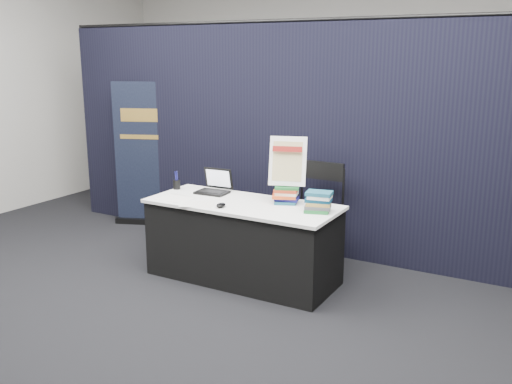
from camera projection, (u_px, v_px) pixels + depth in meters
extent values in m
plane|color=black|center=(211.00, 299.00, 4.99)|extent=(8.00, 8.00, 0.00)
cube|color=#BBB7B0|center=(369.00, 79.00, 7.95)|extent=(8.00, 0.02, 3.50)
cube|color=black|center=(293.00, 140.00, 6.06)|extent=(6.00, 0.08, 2.40)
cube|color=black|center=(243.00, 243.00, 5.37)|extent=(1.76, 0.71, 0.72)
cube|color=silver|center=(243.00, 204.00, 5.28)|extent=(1.80, 0.75, 0.03)
cube|color=black|center=(212.00, 192.00, 5.62)|extent=(0.32, 0.23, 0.02)
cube|color=black|center=(218.00, 179.00, 5.68)|extent=(0.31, 0.07, 0.21)
cube|color=white|center=(217.00, 179.00, 5.67)|extent=(0.26, 0.05, 0.17)
ellipsoid|color=black|center=(221.00, 205.00, 5.11)|extent=(0.10, 0.13, 0.04)
cube|color=white|center=(175.00, 199.00, 5.41)|extent=(0.33, 0.24, 0.00)
cube|color=silver|center=(176.00, 198.00, 5.45)|extent=(0.32, 0.24, 0.00)
cube|color=white|center=(197.00, 204.00, 5.22)|extent=(0.37, 0.33, 0.00)
cylinder|color=black|center=(177.00, 185.00, 5.79)|extent=(0.08, 0.08, 0.09)
cube|color=#1B5368|center=(286.00, 202.00, 5.25)|extent=(0.24, 0.21, 0.03)
cube|color=navy|center=(286.00, 199.00, 5.24)|extent=(0.24, 0.21, 0.03)
cube|color=#D74B1E|center=(286.00, 196.00, 5.23)|extent=(0.24, 0.21, 0.03)
cube|color=#F2E4C6|center=(286.00, 193.00, 5.23)|extent=(0.24, 0.21, 0.03)
cube|color=#B4371D|center=(286.00, 190.00, 5.22)|extent=(0.24, 0.21, 0.03)
cube|color=#1C692E|center=(286.00, 187.00, 5.21)|extent=(0.24, 0.21, 0.03)
cube|color=#1C692E|center=(318.00, 210.00, 4.96)|extent=(0.25, 0.22, 0.03)
cube|color=#47484C|center=(318.00, 207.00, 4.95)|extent=(0.25, 0.22, 0.03)
cube|color=#AD8B45|center=(318.00, 204.00, 4.95)|extent=(0.25, 0.22, 0.03)
cube|color=navy|center=(318.00, 200.00, 4.94)|extent=(0.25, 0.22, 0.03)
cube|color=white|center=(318.00, 197.00, 4.93)|extent=(0.25, 0.22, 0.03)
cube|color=#1B5368|center=(318.00, 193.00, 4.92)|extent=(0.25, 0.22, 0.03)
cube|color=black|center=(285.00, 185.00, 5.19)|extent=(0.22, 0.09, 0.01)
cylinder|color=black|center=(281.00, 168.00, 5.28)|extent=(0.05, 0.11, 0.33)
cylinder|color=black|center=(298.00, 170.00, 5.19)|extent=(0.05, 0.11, 0.33)
cube|color=white|center=(288.00, 161.00, 5.18)|extent=(0.36, 0.23, 0.44)
cube|color=tan|center=(287.00, 161.00, 5.18)|extent=(0.29, 0.18, 0.35)
cube|color=maroon|center=(287.00, 149.00, 5.15)|extent=(0.26, 0.10, 0.05)
cube|color=black|center=(145.00, 221.00, 7.18)|extent=(0.73, 0.37, 0.07)
cube|color=black|center=(143.00, 155.00, 7.00)|extent=(0.67, 0.29, 1.77)
cube|color=#BA8E3A|center=(140.00, 115.00, 6.87)|extent=(0.45, 0.18, 0.16)
cube|color=#BA8E3A|center=(141.00, 137.00, 6.93)|extent=(0.49, 0.20, 0.05)
cylinder|color=black|center=(281.00, 247.00, 5.57)|extent=(0.02, 0.02, 0.51)
cylinder|color=black|center=(324.00, 255.00, 5.36)|extent=(0.02, 0.02, 0.51)
cylinder|color=black|center=(301.00, 234.00, 5.95)|extent=(0.02, 0.02, 0.51)
cylinder|color=black|center=(341.00, 241.00, 5.74)|extent=(0.02, 0.02, 0.51)
cube|color=black|center=(312.00, 217.00, 5.59)|extent=(0.48, 0.48, 0.05)
cube|color=black|center=(323.00, 171.00, 5.68)|extent=(0.45, 0.04, 0.18)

